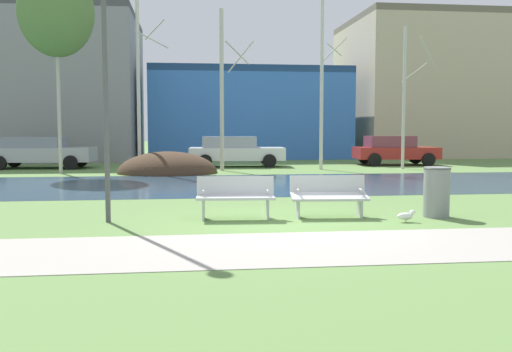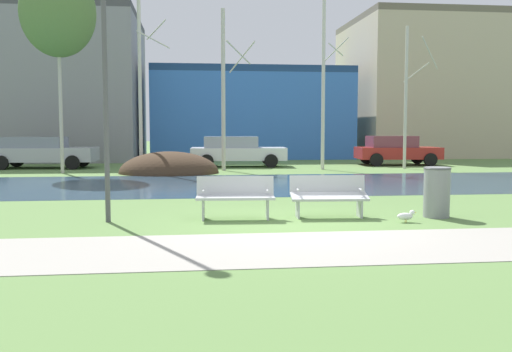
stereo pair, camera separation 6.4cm
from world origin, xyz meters
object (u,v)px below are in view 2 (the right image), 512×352
Objects in this scene: bench_right at (329,195)px; trash_bin at (437,191)px; seagull at (406,216)px; parked_sedan_second_white at (236,151)px; bench_left at (235,196)px; parked_van_nearest_silver at (41,152)px; streetlamp at (104,28)px; parked_hatch_third_red at (396,150)px.

bench_right is 1.55× the size of trash_bin.
seagull is 16.74m from parked_sedan_second_white.
parked_sedan_second_white is at bearing 92.22° from bench_right.
bench_left reaches higher than seagull.
bench_left is 1.96m from bench_right.
seagull is 19.89m from parked_van_nearest_silver.
bench_right is at bearing -87.78° from parked_sedan_second_white.
streetlamp reaches higher than bench_left.
trash_bin is at bearing -3.46° from bench_left.
streetlamp is (-5.89, 0.75, 3.66)m from seagull.
streetlamp is at bearing -178.44° from bench_left.
parked_hatch_third_red is (7.46, 15.95, 0.30)m from bench_right.
parked_van_nearest_silver is (-7.73, 15.69, 0.30)m from bench_left.
trash_bin is at bearing -1.57° from streetlamp.
parked_hatch_third_red is at bearing 53.24° from streetlamp.
parked_hatch_third_red reaches higher than bench_left.
parked_van_nearest_silver reaches higher than bench_left.
bench_left is 18.53m from parked_hatch_third_red.
bench_left is 4.19m from streetlamp.
parked_van_nearest_silver is (-9.69, 15.69, 0.30)m from bench_right.
streetlamp is at bearing 172.70° from seagull.
trash_bin reaches higher than seagull.
parked_sedan_second_white is at bearing 100.15° from trash_bin.
streetlamp is (-6.77, 0.19, 3.25)m from trash_bin.
trash_bin is 0.18× the size of streetlamp.
parked_sedan_second_white is at bearing 0.58° from parked_van_nearest_silver.
seagull is (1.37, -0.82, -0.34)m from bench_right.
parked_sedan_second_white reaches higher than trash_bin.
parked_hatch_third_red is (6.08, 16.78, 0.64)m from seagull.
parked_sedan_second_white reaches higher than seagull.
bench_left is 0.34× the size of parked_van_nearest_silver.
parked_hatch_third_red reaches higher than bench_right.
parked_sedan_second_white is (1.35, 15.78, 0.30)m from bench_left.
parked_van_nearest_silver is at bearing 108.18° from streetlamp.
parked_van_nearest_silver reaches higher than seagull.
parked_van_nearest_silver is 17.15m from parked_hatch_third_red.
streetlamp is at bearing -71.82° from parked_van_nearest_silver.
bench_right reaches higher than seagull.
parked_sedan_second_white is 1.12× the size of parked_hatch_third_red.
parked_hatch_third_red is (9.42, 15.95, 0.30)m from bench_left.
streetlamp is 1.23× the size of parked_sedan_second_white.
parked_van_nearest_silver is at bearing -179.12° from parked_hatch_third_red.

